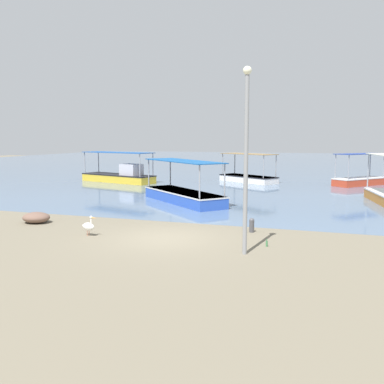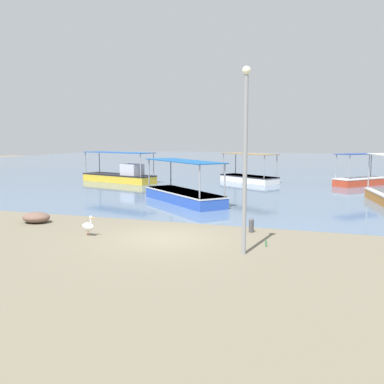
{
  "view_description": "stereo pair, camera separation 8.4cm",
  "coord_description": "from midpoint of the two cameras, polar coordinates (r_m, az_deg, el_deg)",
  "views": [
    {
      "loc": [
        5.98,
        -14.82,
        3.82
      ],
      "look_at": [
        -0.6,
        5.14,
        1.12
      ],
      "focal_mm": 40.0,
      "sensor_mm": 36.0,
      "label": 1
    },
    {
      "loc": [
        6.06,
        -14.79,
        3.82
      ],
      "look_at": [
        -0.6,
        5.14,
        1.12
      ],
      "focal_mm": 40.0,
      "sensor_mm": 36.0,
      "label": 2
    }
  ],
  "objects": [
    {
      "name": "ground",
      "position": [
        16.43,
        -3.58,
        -6.14
      ],
      "size": [
        120.0,
        120.0,
        0.0
      ],
      "primitive_type": "plane",
      "color": "#736A56"
    },
    {
      "name": "harbor_water",
      "position": [
        63.21,
        13.0,
        3.66
      ],
      "size": [
        110.0,
        90.0,
        0.0
      ],
      "primitive_type": "cube",
      "color": "slate",
      "rests_on": "ground"
    },
    {
      "name": "fishing_boat_near_left",
      "position": [
        37.04,
        -9.41,
        2.24
      ],
      "size": [
        7.29,
        3.85,
        2.55
      ],
      "color": "gold",
      "rests_on": "harbor_water"
    },
    {
      "name": "fishing_boat_center",
      "position": [
        36.63,
        21.57,
        1.6
      ],
      "size": [
        4.29,
        4.56,
        2.53
      ],
      "color": "#CD4227",
      "rests_on": "harbor_water"
    },
    {
      "name": "fishing_boat_near_right",
      "position": [
        36.82,
        7.65,
        2.04
      ],
      "size": [
        5.46,
        4.41,
        2.44
      ],
      "color": "white",
      "rests_on": "harbor_water"
    },
    {
      "name": "fishing_boat_far_left",
      "position": [
        25.19,
        -1.05,
        -0.25
      ],
      "size": [
        6.34,
        5.92,
        2.46
      ],
      "color": "blue",
      "rests_on": "harbor_water"
    },
    {
      "name": "pelican",
      "position": [
        17.2,
        -13.53,
        -4.44
      ],
      "size": [
        0.8,
        0.42,
        0.8
      ],
      "color": "#E0997A",
      "rests_on": "ground"
    },
    {
      "name": "lamp_post",
      "position": [
        13.8,
        7.28,
        5.4
      ],
      "size": [
        0.28,
        0.28,
        6.02
      ],
      "color": "gray",
      "rests_on": "ground"
    },
    {
      "name": "mooring_bollard",
      "position": [
        17.48,
        8.05,
        -4.33
      ],
      "size": [
        0.21,
        0.21,
        0.58
      ],
      "color": "#47474C",
      "rests_on": "ground"
    },
    {
      "name": "net_pile",
      "position": [
        20.47,
        -19.94,
        -3.2
      ],
      "size": [
        1.25,
        1.06,
        0.48
      ],
      "primitive_type": "ellipsoid",
      "color": "brown",
      "rests_on": "ground"
    },
    {
      "name": "glass_bottle",
      "position": [
        15.35,
        10.0,
        -6.79
      ],
      "size": [
        0.07,
        0.07,
        0.27
      ],
      "color": "#3F7F4C",
      "rests_on": "ground"
    }
  ]
}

